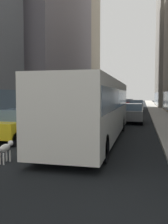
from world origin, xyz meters
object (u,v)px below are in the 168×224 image
object	(u,v)px
transit_bus	(94,106)
car_red_coupe	(128,104)
car_yellow_taxi	(16,124)
car_white_van	(136,105)
car_silver_sedan	(112,102)
dalmatian_dog	(6,148)
car_blue_hatchback	(100,105)
car_grey_wagon	(132,113)

from	to	relation	value
transit_bus	car_red_coupe	bearing A→B (deg)	90.00
car_yellow_taxi	transit_bus	bearing A→B (deg)	12.40
car_white_van	transit_bus	bearing A→B (deg)	-93.85
car_silver_sedan	dalmatian_dog	distance (m)	45.57
car_yellow_taxi	car_blue_hatchback	size ratio (longest dim) A/B	0.90
dalmatian_dog	car_yellow_taxi	bearing A→B (deg)	114.56
transit_bus	car_red_coupe	xyz separation A→B (m)	(0.00, 31.06, -0.95)
transit_bus	dalmatian_dog	xyz separation A→B (m)	(-2.16, -4.91, -1.26)
car_red_coupe	dalmatian_dog	xyz separation A→B (m)	(-2.16, -35.97, -0.31)
car_red_coupe	dalmatian_dog	size ratio (longest dim) A/B	4.54
transit_bus	car_silver_sedan	distance (m)	40.83
car_grey_wagon	car_blue_hatchback	bearing A→B (deg)	109.00
car_yellow_taxi	car_silver_sedan	bearing A→B (deg)	90.00
transit_bus	car_silver_sedan	world-z (taller)	transit_bus
car_white_van	car_yellow_taxi	bearing A→B (deg)	-102.79
dalmatian_dog	car_grey_wagon	bearing A→B (deg)	74.68
car_grey_wagon	car_silver_sedan	distance (m)	32.31
car_grey_wagon	dalmatian_dog	world-z (taller)	car_grey_wagon
car_yellow_taxi	car_white_van	size ratio (longest dim) A/B	0.87
car_grey_wagon	car_red_coupe	distance (m)	22.31
car_silver_sedan	transit_bus	bearing A→B (deg)	-84.38
transit_bus	car_white_van	size ratio (longest dim) A/B	2.48
car_blue_hatchback	car_silver_sedan	bearing A→B (deg)	90.00
car_yellow_taxi	dalmatian_dog	size ratio (longest dim) A/B	4.22
car_silver_sedan	car_yellow_taxi	bearing A→B (deg)	-90.00
transit_bus	dalmatian_dog	size ratio (longest dim) A/B	11.98
car_white_van	dalmatian_dog	distance (m)	28.94
car_grey_wagon	car_blue_hatchback	xyz separation A→B (m)	(-5.60, 16.26, 0.00)
car_silver_sedan	car_yellow_taxi	size ratio (longest dim) A/B	0.98
car_red_coupe	dalmatian_dog	bearing A→B (deg)	-93.43
car_silver_sedan	car_yellow_taxi	distance (m)	41.50
car_yellow_taxi	car_blue_hatchback	world-z (taller)	same
transit_bus	car_white_van	world-z (taller)	transit_bus
transit_bus	car_grey_wagon	distance (m)	9.00
car_grey_wagon	car_blue_hatchback	world-z (taller)	same
car_grey_wagon	dalmatian_dog	bearing A→B (deg)	-105.32
car_yellow_taxi	car_blue_hatchback	bearing A→B (deg)	90.00
dalmatian_dog	transit_bus	bearing A→B (deg)	66.28
car_red_coupe	car_white_van	bearing A→B (deg)	-77.59
transit_bus	car_yellow_taxi	size ratio (longest dim) A/B	2.84
car_blue_hatchback	dalmatian_dog	size ratio (longest dim) A/B	4.71
car_silver_sedan	car_white_van	xyz separation A→B (m)	(5.60, -16.84, 0.01)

